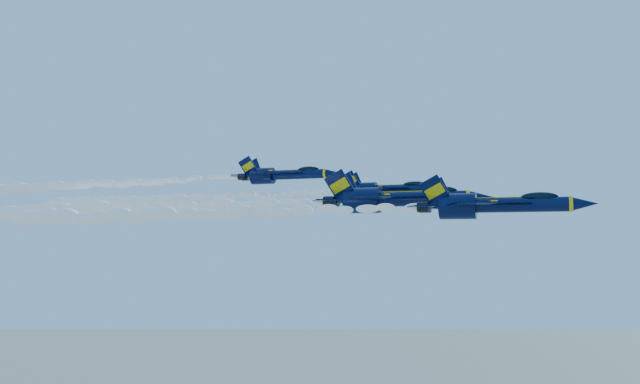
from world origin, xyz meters
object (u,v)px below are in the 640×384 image
(jet_lead, at_px, (493,205))
(jet_second, at_px, (395,199))
(jet_third, at_px, (386,189))
(jet_fourth, at_px, (282,175))

(jet_lead, height_order, jet_second, jet_second)
(jet_second, bearing_deg, jet_third, 108.36)
(jet_lead, height_order, jet_third, jet_third)
(jet_fourth, bearing_deg, jet_second, -36.51)
(jet_lead, distance_m, jet_third, 27.83)
(jet_third, height_order, jet_fourth, jet_fourth)
(jet_lead, relative_size, jet_second, 0.82)
(jet_second, distance_m, jet_third, 12.90)
(jet_second, bearing_deg, jet_lead, -41.41)
(jet_lead, distance_m, jet_second, 15.92)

